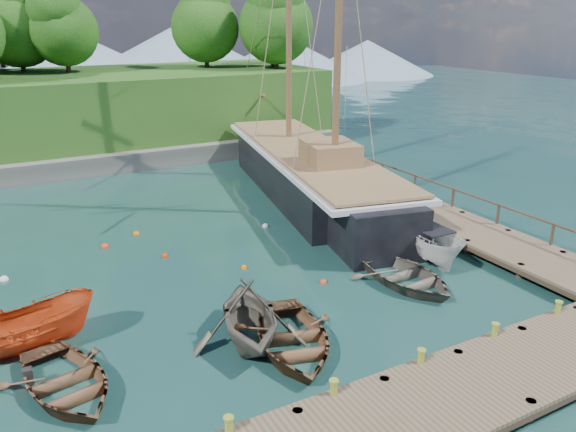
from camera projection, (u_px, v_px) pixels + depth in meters
name	position (u px, v px, depth m)	size (l,w,h in m)	color
ground	(278.00, 319.00, 19.75)	(160.00, 160.00, 0.00)	#193E37
dock_near	(455.00, 394.00, 15.14)	(20.00, 3.20, 1.10)	brown
dock_east	(405.00, 203.00, 30.58)	(3.20, 24.00, 1.10)	brown
bollard_1	(333.00, 413.00, 15.08)	(0.26, 0.26, 0.45)	olive
bollard_2	(419.00, 380.00, 16.44)	(0.26, 0.26, 0.45)	olive
bollard_3	(492.00, 352.00, 17.80)	(0.26, 0.26, 0.45)	olive
bollard_4	(554.00, 328.00, 19.15)	(0.26, 0.26, 0.45)	olive
rowboat_0	(67.00, 392.00, 15.90)	(3.11, 4.36, 0.90)	brown
rowboat_1	(249.00, 342.00, 18.36)	(3.72, 4.31, 2.27)	#5A554A
rowboat_2	(292.00, 349.00, 17.97)	(3.40, 4.76, 0.99)	brown
rowboat_3	(405.00, 284.00, 22.31)	(3.25, 4.55, 0.94)	#5B5449
motorboat_orange	(27.00, 351.00, 17.85)	(1.68, 4.48, 1.73)	#CA4116
cabin_boat_white	(430.00, 260.00, 24.55)	(1.77, 4.70, 1.82)	beige
schooner	(309.00, 175.00, 33.25)	(9.13, 27.85, 20.68)	black
mooring_buoy_0	(76.00, 314.00, 20.07)	(0.31, 0.31, 0.31)	silver
mooring_buoy_1	(165.00, 257.00, 24.87)	(0.29, 0.29, 0.29)	#FA2C00
mooring_buoy_2	(244.00, 269.00, 23.69)	(0.28, 0.28, 0.28)	#F16300
mooring_buoy_3	(265.00, 227.00, 28.38)	(0.32, 0.32, 0.32)	silver
mooring_buoy_4	(105.00, 247.00, 25.88)	(0.35, 0.35, 0.35)	red
mooring_buoy_5	(136.00, 235.00, 27.37)	(0.33, 0.33, 0.33)	#E06703
mooring_buoy_6	(4.00, 280.00, 22.65)	(0.34, 0.34, 0.34)	white
mooring_buoy_7	(323.00, 283.00, 22.42)	(0.30, 0.30, 0.30)	red
distant_ridge	(72.00, 59.00, 78.07)	(117.00, 40.00, 10.00)	#728CA5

